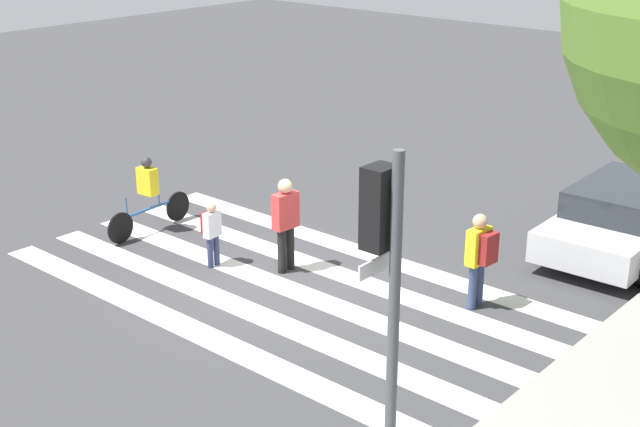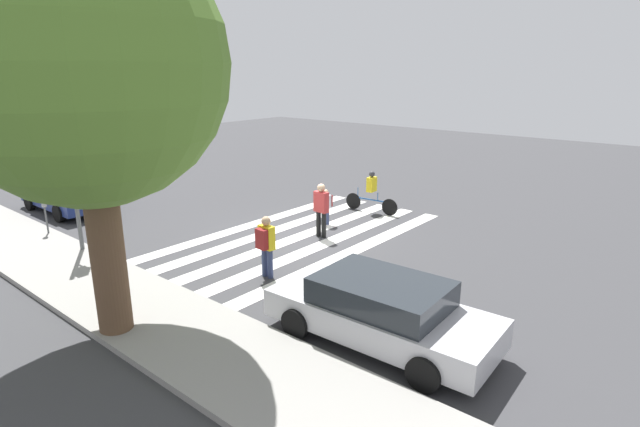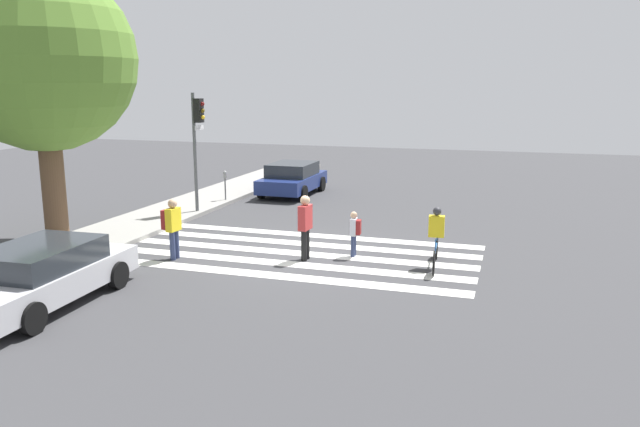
{
  "view_description": "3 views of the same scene",
  "coord_description": "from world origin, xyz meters",
  "px_view_note": "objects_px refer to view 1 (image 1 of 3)",
  "views": [
    {
      "loc": [
        10.37,
        9.95,
        6.68
      ],
      "look_at": [
        -0.37,
        0.57,
        1.41
      ],
      "focal_mm": 50.0,
      "sensor_mm": 36.0,
      "label": 1
    },
    {
      "loc": [
        -10.38,
        11.47,
        5.27
      ],
      "look_at": [
        -0.6,
        -0.29,
        0.82
      ],
      "focal_mm": 28.0,
      "sensor_mm": 36.0,
      "label": 2
    },
    {
      "loc": [
        -15.99,
        -5.7,
        4.68
      ],
      "look_at": [
        -0.44,
        -0.79,
        1.28
      ],
      "focal_mm": 35.0,
      "sensor_mm": 36.0,
      "label": 3
    }
  ],
  "objects_px": {
    "cyclist_near_curb": "(148,192)",
    "pedestrian_adult_tall_backpack": "(480,254)",
    "car_parked_silver_sedan": "(626,216)",
    "pedestrian_child_with_backpack": "(211,229)",
    "pedestrian_adult_blue_shirt": "(286,220)",
    "traffic_light": "(384,276)"
  },
  "relations": [
    {
      "from": "traffic_light",
      "to": "cyclist_near_curb",
      "type": "relative_size",
      "value": 1.98
    },
    {
      "from": "traffic_light",
      "to": "pedestrian_adult_tall_backpack",
      "type": "distance_m",
      "value": 6.24
    },
    {
      "from": "pedestrian_adult_tall_backpack",
      "to": "pedestrian_adult_blue_shirt",
      "type": "xyz_separation_m",
      "value": [
        1.0,
        -3.46,
        0.03
      ]
    },
    {
      "from": "cyclist_near_curb",
      "to": "pedestrian_child_with_backpack",
      "type": "bearing_deg",
      "value": 76.68
    },
    {
      "from": "cyclist_near_curb",
      "to": "car_parked_silver_sedan",
      "type": "relative_size",
      "value": 0.48
    },
    {
      "from": "traffic_light",
      "to": "pedestrian_adult_blue_shirt",
      "type": "distance_m",
      "value": 7.44
    },
    {
      "from": "traffic_light",
      "to": "cyclist_near_curb",
      "type": "bearing_deg",
      "value": -114.4
    },
    {
      "from": "pedestrian_child_with_backpack",
      "to": "car_parked_silver_sedan",
      "type": "distance_m",
      "value": 7.94
    },
    {
      "from": "pedestrian_child_with_backpack",
      "to": "pedestrian_adult_blue_shirt",
      "type": "xyz_separation_m",
      "value": [
        -0.74,
        1.18,
        0.26
      ]
    },
    {
      "from": "pedestrian_child_with_backpack",
      "to": "cyclist_near_curb",
      "type": "height_order",
      "value": "cyclist_near_curb"
    },
    {
      "from": "traffic_light",
      "to": "pedestrian_adult_blue_shirt",
      "type": "relative_size",
      "value": 2.48
    },
    {
      "from": "pedestrian_adult_tall_backpack",
      "to": "pedestrian_child_with_backpack",
      "type": "distance_m",
      "value": 4.96
    },
    {
      "from": "pedestrian_adult_blue_shirt",
      "to": "traffic_light",
      "type": "bearing_deg",
      "value": -123.85
    },
    {
      "from": "pedestrian_adult_tall_backpack",
      "to": "car_parked_silver_sedan",
      "type": "relative_size",
      "value": 0.36
    },
    {
      "from": "car_parked_silver_sedan",
      "to": "pedestrian_child_with_backpack",
      "type": "bearing_deg",
      "value": -45.25
    },
    {
      "from": "pedestrian_adult_tall_backpack",
      "to": "car_parked_silver_sedan",
      "type": "bearing_deg",
      "value": -6.83
    },
    {
      "from": "pedestrian_adult_blue_shirt",
      "to": "car_parked_silver_sedan",
      "type": "xyz_separation_m",
      "value": [
        -5.05,
        4.26,
        -0.3
      ]
    },
    {
      "from": "pedestrian_adult_tall_backpack",
      "to": "cyclist_near_curb",
      "type": "bearing_deg",
      "value": 105.69
    },
    {
      "from": "traffic_light",
      "to": "pedestrian_child_with_backpack",
      "type": "relative_size",
      "value": 3.48
    },
    {
      "from": "cyclist_near_curb",
      "to": "pedestrian_adult_tall_backpack",
      "type": "bearing_deg",
      "value": 96.93
    },
    {
      "from": "pedestrian_child_with_backpack",
      "to": "traffic_light",
      "type": "bearing_deg",
      "value": 55.33
    },
    {
      "from": "pedestrian_adult_tall_backpack",
      "to": "cyclist_near_curb",
      "type": "relative_size",
      "value": 0.75
    }
  ]
}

